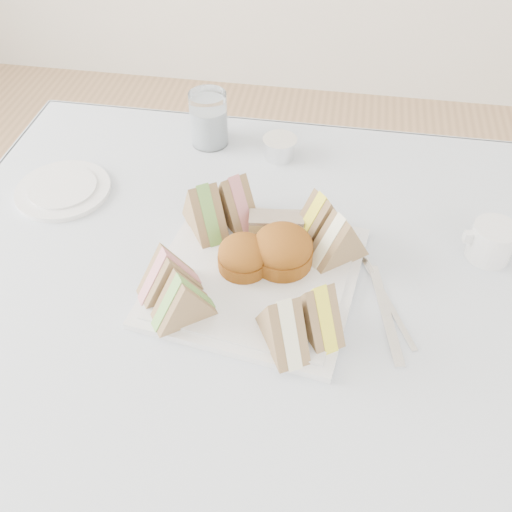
% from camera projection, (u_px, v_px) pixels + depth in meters
% --- Properties ---
extents(floor, '(4.00, 4.00, 0.00)m').
position_uv_depth(floor, '(238.00, 498.00, 1.39)').
color(floor, '#9E7751').
rests_on(floor, ground).
extents(table, '(0.90, 0.90, 0.74)m').
position_uv_depth(table, '(234.00, 424.00, 1.13)').
color(table, brown).
rests_on(table, floor).
extents(tablecloth, '(1.02, 1.02, 0.01)m').
position_uv_depth(tablecloth, '(228.00, 303.00, 0.87)').
color(tablecloth, silver).
rests_on(tablecloth, table).
extents(serving_plate, '(0.35, 0.35, 0.01)m').
position_uv_depth(serving_plate, '(256.00, 276.00, 0.89)').
color(serving_plate, silver).
rests_on(serving_plate, tablecloth).
extents(sandwich_fl_a, '(0.10, 0.09, 0.08)m').
position_uv_depth(sandwich_fl_a, '(168.00, 272.00, 0.83)').
color(sandwich_fl_a, olive).
rests_on(sandwich_fl_a, serving_plate).
extents(sandwich_fl_b, '(0.10, 0.09, 0.08)m').
position_uv_depth(sandwich_fl_b, '(182.00, 297.00, 0.80)').
color(sandwich_fl_b, olive).
rests_on(sandwich_fl_b, serving_plate).
extents(sandwich_fr_a, '(0.09, 0.11, 0.09)m').
position_uv_depth(sandwich_fr_a, '(317.00, 307.00, 0.78)').
color(sandwich_fr_a, olive).
rests_on(sandwich_fr_a, serving_plate).
extents(sandwich_fr_b, '(0.09, 0.11, 0.09)m').
position_uv_depth(sandwich_fr_b, '(283.00, 321.00, 0.77)').
color(sandwich_fr_b, olive).
rests_on(sandwich_fr_b, serving_plate).
extents(sandwich_bl_a, '(0.10, 0.11, 0.09)m').
position_uv_depth(sandwich_bl_a, '(204.00, 207.00, 0.93)').
color(sandwich_bl_a, olive).
rests_on(sandwich_bl_a, serving_plate).
extents(sandwich_bl_b, '(0.10, 0.11, 0.09)m').
position_uv_depth(sandwich_bl_b, '(234.00, 198.00, 0.95)').
color(sandwich_bl_b, olive).
rests_on(sandwich_bl_b, serving_plate).
extents(sandwich_br_a, '(0.10, 0.10, 0.09)m').
position_uv_depth(sandwich_br_a, '(339.00, 237.00, 0.88)').
color(sandwich_br_a, olive).
rests_on(sandwich_br_a, serving_plate).
extents(sandwich_br_b, '(0.11, 0.10, 0.09)m').
position_uv_depth(sandwich_br_b, '(321.00, 216.00, 0.92)').
color(sandwich_br_b, olive).
rests_on(sandwich_br_b, serving_plate).
extents(scone_left, '(0.09, 0.09, 0.05)m').
position_uv_depth(scone_left, '(244.00, 255.00, 0.88)').
color(scone_left, brown).
rests_on(scone_left, serving_plate).
extents(scone_right, '(0.11, 0.11, 0.06)m').
position_uv_depth(scone_right, '(283.00, 249.00, 0.88)').
color(scone_right, brown).
rests_on(scone_right, serving_plate).
extents(pastry_slice, '(0.09, 0.05, 0.04)m').
position_uv_depth(pastry_slice, '(276.00, 226.00, 0.93)').
color(pastry_slice, '#D0C674').
rests_on(pastry_slice, serving_plate).
extents(side_plate, '(0.17, 0.17, 0.01)m').
position_uv_depth(side_plate, '(63.00, 190.00, 1.04)').
color(side_plate, silver).
rests_on(side_plate, tablecloth).
extents(water_glass, '(0.10, 0.10, 0.11)m').
position_uv_depth(water_glass, '(209.00, 119.00, 1.12)').
color(water_glass, white).
rests_on(water_glass, tablecloth).
extents(tea_strainer, '(0.08, 0.08, 0.04)m').
position_uv_depth(tea_strainer, '(280.00, 149.00, 1.11)').
color(tea_strainer, silver).
rests_on(tea_strainer, tablecloth).
extents(knife, '(0.06, 0.19, 0.00)m').
position_uv_depth(knife, '(386.00, 313.00, 0.84)').
color(knife, silver).
rests_on(knife, tablecloth).
extents(fork, '(0.07, 0.14, 0.00)m').
position_uv_depth(fork, '(392.00, 310.00, 0.85)').
color(fork, silver).
rests_on(fork, tablecloth).
extents(creamer_jug, '(0.08, 0.08, 0.06)m').
position_uv_depth(creamer_jug, '(492.00, 242.00, 0.91)').
color(creamer_jug, silver).
rests_on(creamer_jug, tablecloth).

